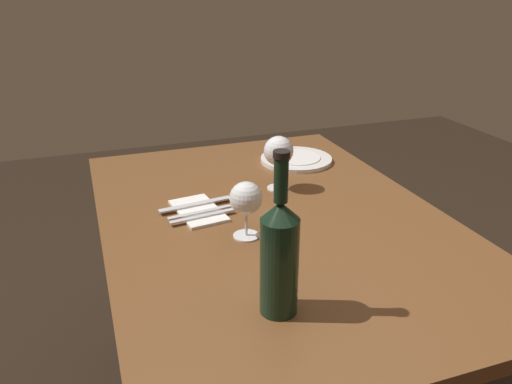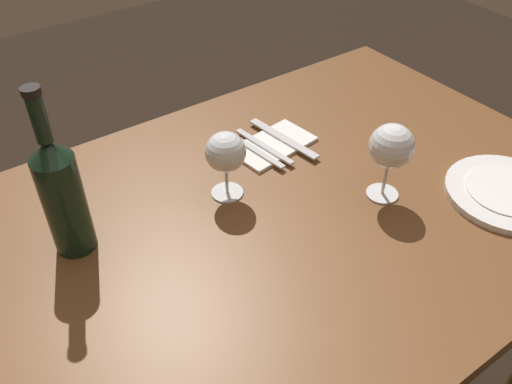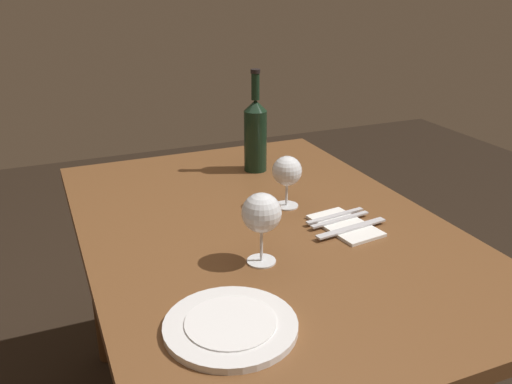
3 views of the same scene
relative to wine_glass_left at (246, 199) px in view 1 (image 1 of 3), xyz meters
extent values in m
cube|color=brown|center=(0.08, -0.11, -0.12)|extent=(1.30, 0.90, 0.04)
cylinder|color=#50311A|center=(0.66, -0.49, -0.49)|extent=(0.06, 0.06, 0.70)
cylinder|color=#50311A|center=(0.66, 0.27, -0.49)|extent=(0.06, 0.06, 0.70)
cylinder|color=white|center=(0.00, 0.00, -0.10)|extent=(0.07, 0.07, 0.00)
cylinder|color=white|center=(0.00, 0.00, -0.06)|extent=(0.01, 0.01, 0.07)
sphere|color=white|center=(0.00, 0.00, 0.00)|extent=(0.08, 0.08, 0.08)
cylinder|color=#42070F|center=(0.00, 0.00, 0.00)|extent=(0.06, 0.06, 0.02)
cylinder|color=white|center=(0.26, -0.19, -0.10)|extent=(0.07, 0.07, 0.00)
cylinder|color=white|center=(0.26, -0.19, -0.06)|extent=(0.01, 0.01, 0.08)
sphere|color=white|center=(0.26, -0.19, 0.02)|extent=(0.09, 0.09, 0.09)
cylinder|color=#42070F|center=(0.26, -0.19, 0.01)|extent=(0.07, 0.07, 0.02)
cylinder|color=black|center=(-0.31, 0.04, 0.00)|extent=(0.07, 0.07, 0.20)
cone|color=black|center=(-0.31, 0.04, 0.11)|extent=(0.07, 0.07, 0.03)
cylinder|color=black|center=(-0.31, 0.04, 0.17)|extent=(0.03, 0.03, 0.08)
cylinder|color=black|center=(-0.31, 0.04, 0.22)|extent=(0.03, 0.03, 0.01)
cylinder|color=white|center=(0.46, -0.34, -0.09)|extent=(0.25, 0.25, 0.01)
cylinder|color=white|center=(0.46, -0.34, -0.09)|extent=(0.17, 0.17, 0.00)
cube|color=white|center=(0.18, 0.08, -0.10)|extent=(0.20, 0.13, 0.01)
cube|color=silver|center=(0.15, 0.08, -0.09)|extent=(0.04, 0.18, 0.00)
cube|color=silver|center=(0.13, 0.08, -0.09)|extent=(0.04, 0.18, 0.00)
cube|color=silver|center=(0.21, 0.08, -0.09)|extent=(0.05, 0.21, 0.00)
camera|label=1|loc=(-1.07, 0.35, 0.51)|focal=35.78mm
camera|label=2|loc=(-0.44, -0.73, 0.61)|focal=37.63mm
camera|label=3|loc=(1.24, -0.61, 0.51)|focal=38.13mm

